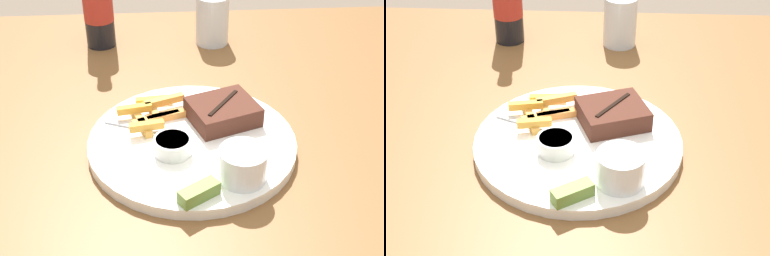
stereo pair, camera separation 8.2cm
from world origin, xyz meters
The scene contains 10 objects.
dining_table centered at (0.00, 0.00, 0.67)m, with size 1.33×1.10×0.74m.
dinner_plate centered at (0.00, 0.00, 0.75)m, with size 0.33×0.33×0.02m.
steak_portion centered at (0.05, 0.05, 0.78)m, with size 0.13×0.12×0.03m.
fries_pile centered at (-0.06, 0.06, 0.77)m, with size 0.12×0.11×0.02m.
coleslaw_cup centered at (0.06, -0.10, 0.79)m, with size 0.07×0.07×0.05m.
dipping_sauce_cup centered at (-0.03, -0.03, 0.77)m, with size 0.06×0.06×0.03m.
pickle_spear centered at (0.00, -0.14, 0.77)m, with size 0.06×0.05×0.02m.
fork_utensil centered at (-0.08, 0.03, 0.76)m, with size 0.13×0.06×0.00m.
beer_bottle centered at (-0.17, 0.38, 0.83)m, with size 0.06×0.06×0.25m.
drinking_glass centered at (0.07, 0.38, 0.79)m, with size 0.07×0.07×0.10m.
Camera 2 is at (0.04, -0.68, 1.25)m, focal length 50.00 mm.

